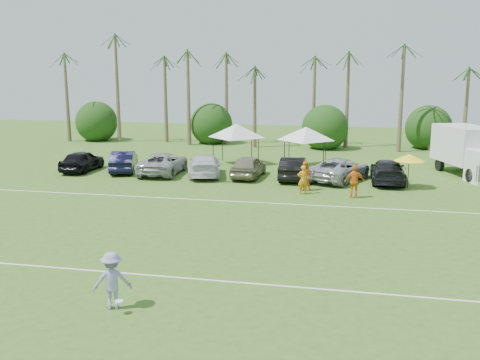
# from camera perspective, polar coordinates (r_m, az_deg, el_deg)

# --- Properties ---
(ground) EXTENTS (120.00, 120.00, 0.00)m
(ground) POSITION_cam_1_polar(r_m,az_deg,el_deg) (19.44, -15.74, -11.58)
(ground) COLOR #3A611D
(ground) RESTS_ON ground
(field_lines) EXTENTS (80.00, 12.10, 0.01)m
(field_lines) POSITION_cam_1_polar(r_m,az_deg,el_deg) (26.35, -7.72, -5.09)
(field_lines) COLOR white
(field_lines) RESTS_ON ground
(palm_tree_0) EXTENTS (2.40, 2.40, 8.90)m
(palm_tree_0) POSITION_cam_1_polar(r_m,az_deg,el_deg) (61.86, -18.14, 10.92)
(palm_tree_0) COLOR brown
(palm_tree_0) RESTS_ON ground
(palm_tree_1) EXTENTS (2.40, 2.40, 9.90)m
(palm_tree_1) POSITION_cam_1_polar(r_m,az_deg,el_deg) (59.55, -13.92, 11.99)
(palm_tree_1) COLOR brown
(palm_tree_1) RESTS_ON ground
(palm_tree_2) EXTENTS (2.40, 2.40, 10.90)m
(palm_tree_2) POSITION_cam_1_polar(r_m,az_deg,el_deg) (57.60, -9.35, 13.05)
(palm_tree_2) COLOR brown
(palm_tree_2) RESTS_ON ground
(palm_tree_3) EXTENTS (2.40, 2.40, 11.90)m
(palm_tree_3) POSITION_cam_1_polar(r_m,az_deg,el_deg) (56.33, -5.46, 14.05)
(palm_tree_3) COLOR brown
(palm_tree_3) RESTS_ON ground
(palm_tree_4) EXTENTS (2.40, 2.40, 8.90)m
(palm_tree_4) POSITION_cam_1_polar(r_m,az_deg,el_deg) (55.22, -1.36, 11.47)
(palm_tree_4) COLOR brown
(palm_tree_4) RESTS_ON ground
(palm_tree_5) EXTENTS (2.40, 2.40, 9.90)m
(palm_tree_5) POSITION_cam_1_polar(r_m,az_deg,el_deg) (54.46, 2.83, 12.38)
(palm_tree_5) COLOR brown
(palm_tree_5) RESTS_ON ground
(palm_tree_6) EXTENTS (2.40, 2.40, 10.90)m
(palm_tree_6) POSITION_cam_1_polar(r_m,az_deg,el_deg) (53.99, 7.15, 13.23)
(palm_tree_6) COLOR brown
(palm_tree_6) RESTS_ON ground
(palm_tree_7) EXTENTS (2.40, 2.40, 11.90)m
(palm_tree_7) POSITION_cam_1_polar(r_m,az_deg,el_deg) (53.83, 11.55, 14.00)
(palm_tree_7) COLOR brown
(palm_tree_7) RESTS_ON ground
(palm_tree_8) EXTENTS (2.40, 2.40, 8.90)m
(palm_tree_8) POSITION_cam_1_polar(r_m,az_deg,el_deg) (53.95, 16.85, 11.00)
(palm_tree_8) COLOR brown
(palm_tree_8) RESTS_ON ground
(palm_tree_9) EXTENTS (2.40, 2.40, 9.90)m
(palm_tree_9) POSITION_cam_1_polar(r_m,az_deg,el_deg) (54.59, 22.24, 11.56)
(palm_tree_9) COLOR brown
(palm_tree_9) RESTS_ON ground
(bush_tree_0) EXTENTS (4.00, 4.00, 4.00)m
(bush_tree_0) POSITION_cam_1_polar(r_m,az_deg,el_deg) (61.58, -14.91, 5.80)
(bush_tree_0) COLOR brown
(bush_tree_0) RESTS_ON ground
(bush_tree_1) EXTENTS (4.00, 4.00, 4.00)m
(bush_tree_1) POSITION_cam_1_polar(r_m,az_deg,el_deg) (56.96, -3.08, 5.73)
(bush_tree_1) COLOR brown
(bush_tree_1) RESTS_ON ground
(bush_tree_2) EXTENTS (4.00, 4.00, 4.00)m
(bush_tree_2) POSITION_cam_1_polar(r_m,az_deg,el_deg) (55.12, 9.13, 5.41)
(bush_tree_2) COLOR brown
(bush_tree_2) RESTS_ON ground
(bush_tree_3) EXTENTS (4.00, 4.00, 4.00)m
(bush_tree_3) POSITION_cam_1_polar(r_m,az_deg,el_deg) (55.56, 19.52, 4.95)
(bush_tree_3) COLOR brown
(bush_tree_3) RESTS_ON ground
(sideline_player_a) EXTENTS (0.78, 0.65, 1.81)m
(sideline_player_a) POSITION_cam_1_polar(r_m,az_deg,el_deg) (33.36, 6.73, 0.04)
(sideline_player_a) COLOR orange
(sideline_player_a) RESTS_ON ground
(sideline_player_b) EXTENTS (1.07, 0.92, 1.89)m
(sideline_player_b) POSITION_cam_1_polar(r_m,az_deg,el_deg) (34.39, 6.89, 0.44)
(sideline_player_b) COLOR orange
(sideline_player_b) RESTS_ON ground
(sideline_player_c) EXTENTS (1.24, 0.65, 2.01)m
(sideline_player_c) POSITION_cam_1_polar(r_m,az_deg,el_deg) (32.80, 12.13, -0.16)
(sideline_player_c) COLOR orange
(sideline_player_c) RESTS_ON ground
(box_truck) EXTENTS (4.61, 7.33, 3.54)m
(box_truck) POSITION_cam_1_polar(r_m,az_deg,el_deg) (42.28, 23.25, 2.95)
(box_truck) COLOR white
(box_truck) RESTS_ON ground
(canopy_tent_left) EXTENTS (4.79, 4.79, 3.88)m
(canopy_tent_left) POSITION_cam_1_polar(r_m,az_deg,el_deg) (43.61, -0.39, 6.01)
(canopy_tent_left) COLOR black
(canopy_tent_left) RESTS_ON ground
(canopy_tent_right) EXTENTS (4.60, 4.60, 3.73)m
(canopy_tent_right) POSITION_cam_1_polar(r_m,az_deg,el_deg) (42.79, 7.07, 5.64)
(canopy_tent_right) COLOR black
(canopy_tent_right) RESTS_ON ground
(market_umbrella) EXTENTS (2.03, 2.03, 2.26)m
(market_umbrella) POSITION_cam_1_polar(r_m,az_deg,el_deg) (36.30, 17.61, 2.30)
(market_umbrella) COLOR black
(market_umbrella) RESTS_ON ground
(frisbee_player) EXTENTS (1.39, 1.10, 1.88)m
(frisbee_player) POSITION_cam_1_polar(r_m,az_deg,el_deg) (17.80, -13.47, -10.38)
(frisbee_player) COLOR #8F87C0
(frisbee_player) RESTS_ON ground
(parked_car_0) EXTENTS (1.98, 4.73, 1.60)m
(parked_car_0) POSITION_cam_1_polar(r_m,az_deg,el_deg) (42.61, -16.50, 1.99)
(parked_car_0) COLOR black
(parked_car_0) RESTS_ON ground
(parked_car_1) EXTENTS (3.08, 5.14, 1.60)m
(parked_car_1) POSITION_cam_1_polar(r_m,az_deg,el_deg) (41.57, -12.29, 1.97)
(parked_car_1) COLOR black
(parked_car_1) RESTS_ON ground
(parked_car_2) EXTENTS (2.93, 5.88, 1.60)m
(parked_car_2) POSITION_cam_1_polar(r_m,az_deg,el_deg) (40.15, -8.20, 1.78)
(parked_car_2) COLOR #A0A1A2
(parked_car_2) RESTS_ON ground
(parked_car_3) EXTENTS (3.49, 5.89, 1.60)m
(parked_car_3) POSITION_cam_1_polar(r_m,az_deg,el_deg) (39.10, -3.77, 1.62)
(parked_car_3) COLOR silver
(parked_car_3) RESTS_ON ground
(parked_car_4) EXTENTS (2.11, 4.78, 1.60)m
(parked_car_4) POSITION_cam_1_polar(r_m,az_deg,el_deg) (38.42, 0.90, 1.47)
(parked_car_4) COLOR gray
(parked_car_4) RESTS_ON ground
(parked_car_5) EXTENTS (1.80, 4.89, 1.60)m
(parked_car_5) POSITION_cam_1_polar(r_m,az_deg,el_deg) (37.94, 5.70, 1.28)
(parked_car_5) COLOR black
(parked_car_5) RESTS_ON ground
(parked_car_6) EXTENTS (4.75, 6.34, 1.60)m
(parked_car_6) POSITION_cam_1_polar(r_m,az_deg,el_deg) (37.90, 10.59, 1.13)
(parked_car_6) COLOR #A2A4AA
(parked_car_6) RESTS_ON ground
(parked_car_7) EXTENTS (2.26, 5.52, 1.60)m
(parked_car_7) POSITION_cam_1_polar(r_m,az_deg,el_deg) (37.99, 15.48, 0.93)
(parked_car_7) COLOR black
(parked_car_7) RESTS_ON ground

